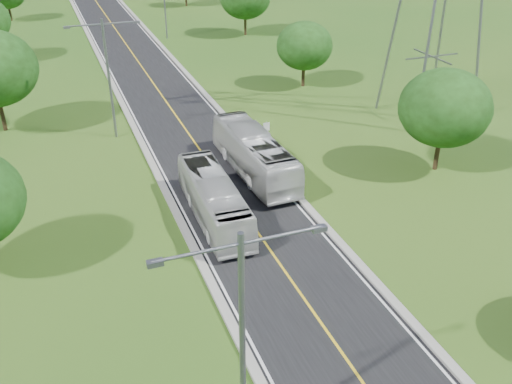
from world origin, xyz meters
TOP-DOWN VIEW (x-y plane):
  - ground at (0.00, 60.00)m, footprint 260.00×260.00m
  - road at (0.00, 66.00)m, footprint 8.00×150.00m
  - curb_left at (-4.25, 66.00)m, footprint 0.50×150.00m
  - curb_right at (4.25, 66.00)m, footprint 0.50×150.00m
  - speed_limit_sign at (5.20, 37.98)m, footprint 0.55×0.09m
  - streetlight_near_left at (-6.00, 12.00)m, footprint 5.90×0.25m
  - streetlight_mid_left at (-6.00, 45.00)m, footprint 5.90×0.25m
  - tree_rb at (16.00, 30.00)m, footprint 6.72×6.72m
  - tree_rc at (15.00, 52.00)m, footprint 5.88×5.88m
  - bus_outbound at (2.70, 34.09)m, footprint 3.01×11.62m
  - bus_inbound at (-2.03, 28.88)m, footprint 2.68×10.48m

SIDE VIEW (x-z plane):
  - ground at x=0.00m, z-range 0.00..0.00m
  - road at x=0.00m, z-range 0.00..0.06m
  - curb_left at x=-4.25m, z-range 0.00..0.22m
  - curb_right at x=4.25m, z-range 0.00..0.22m
  - bus_inbound at x=-2.03m, z-range 0.06..2.96m
  - speed_limit_sign at x=5.20m, z-range 0.40..2.80m
  - bus_outbound at x=2.70m, z-range 0.06..3.28m
  - tree_rc at x=15.00m, z-range 0.91..7.75m
  - tree_rb at x=16.00m, z-range 1.05..8.86m
  - streetlight_near_left at x=-6.00m, z-range 0.94..10.94m
  - streetlight_mid_left at x=-6.00m, z-range 0.94..10.94m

